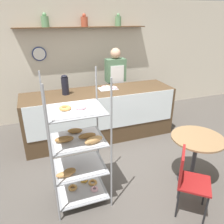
{
  "coord_description": "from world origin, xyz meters",
  "views": [
    {
      "loc": [
        -1.15,
        -2.78,
        2.32
      ],
      "look_at": [
        0.0,
        0.38,
        0.85
      ],
      "focal_mm": 35.0,
      "sensor_mm": 36.0,
      "label": 1
    }
  ],
  "objects_px": {
    "person_worker": "(115,83)",
    "cafe_table": "(196,148)",
    "pastry_rack": "(78,152)",
    "coffee_carafe": "(65,85)",
    "donut_tray_counter": "(108,88)",
    "cafe_chair": "(188,177)"
  },
  "relations": [
    {
      "from": "pastry_rack",
      "to": "donut_tray_counter",
      "type": "distance_m",
      "value": 1.92
    },
    {
      "from": "person_worker",
      "to": "coffee_carafe",
      "type": "relative_size",
      "value": 4.66
    },
    {
      "from": "person_worker",
      "to": "cafe_table",
      "type": "height_order",
      "value": "person_worker"
    },
    {
      "from": "person_worker",
      "to": "pastry_rack",
      "type": "bearing_deg",
      "value": -121.49
    },
    {
      "from": "person_worker",
      "to": "cafe_table",
      "type": "xyz_separation_m",
      "value": [
        0.36,
        -2.35,
        -0.37
      ]
    },
    {
      "from": "pastry_rack",
      "to": "cafe_table",
      "type": "relative_size",
      "value": 2.32
    },
    {
      "from": "cafe_chair",
      "to": "donut_tray_counter",
      "type": "xyz_separation_m",
      "value": [
        -0.24,
        2.28,
        0.49
      ]
    },
    {
      "from": "person_worker",
      "to": "coffee_carafe",
      "type": "height_order",
      "value": "person_worker"
    },
    {
      "from": "cafe_table",
      "to": "donut_tray_counter",
      "type": "xyz_separation_m",
      "value": [
        -0.7,
        1.86,
        0.44
      ]
    },
    {
      "from": "pastry_rack",
      "to": "coffee_carafe",
      "type": "height_order",
      "value": "pastry_rack"
    },
    {
      "from": "cafe_chair",
      "to": "coffee_carafe",
      "type": "relative_size",
      "value": 2.35
    },
    {
      "from": "person_worker",
      "to": "cafe_table",
      "type": "bearing_deg",
      "value": -81.28
    },
    {
      "from": "person_worker",
      "to": "donut_tray_counter",
      "type": "distance_m",
      "value": 0.6
    },
    {
      "from": "person_worker",
      "to": "cafe_chair",
      "type": "distance_m",
      "value": 2.8
    },
    {
      "from": "pastry_rack",
      "to": "cafe_chair",
      "type": "bearing_deg",
      "value": -28.02
    },
    {
      "from": "cafe_table",
      "to": "cafe_chair",
      "type": "bearing_deg",
      "value": -137.36
    },
    {
      "from": "pastry_rack",
      "to": "cafe_table",
      "type": "height_order",
      "value": "pastry_rack"
    },
    {
      "from": "donut_tray_counter",
      "to": "cafe_table",
      "type": "bearing_deg",
      "value": -69.41
    },
    {
      "from": "cafe_chair",
      "to": "donut_tray_counter",
      "type": "bearing_deg",
      "value": 45.53
    },
    {
      "from": "pastry_rack",
      "to": "person_worker",
      "type": "xyz_separation_m",
      "value": [
        1.31,
        2.13,
        0.18
      ]
    },
    {
      "from": "pastry_rack",
      "to": "person_worker",
      "type": "height_order",
      "value": "pastry_rack"
    },
    {
      "from": "cafe_table",
      "to": "coffee_carafe",
      "type": "bearing_deg",
      "value": 130.83
    }
  ]
}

